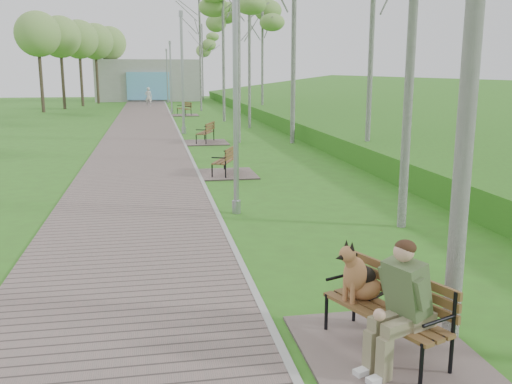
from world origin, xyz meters
TOP-DOWN VIEW (x-y plane):
  - ground at (0.00, 0.00)m, footprint 120.00×120.00m
  - walkway at (-1.75, 21.50)m, footprint 3.50×67.00m
  - kerb at (0.00, 21.50)m, footprint 0.10×67.00m
  - embankment at (12.00, 20.00)m, footprint 14.00×70.00m
  - building_north at (-1.50, 50.97)m, footprint 10.00×5.20m
  - bench_main at (1.03, -2.46)m, footprint 1.85×2.06m
  - bench_second at (0.77, 8.63)m, footprint 1.70×1.88m
  - bench_third at (0.90, 16.15)m, footprint 1.76×1.95m
  - bench_far at (0.89, 31.22)m, footprint 1.80×2.00m
  - lamp_post_near at (0.42, 4.02)m, footprint 0.19×0.19m
  - lamp_post_second at (0.21, 19.90)m, footprint 0.22×0.22m
  - lamp_post_third at (0.15, 33.44)m, footprint 0.19×0.19m
  - lamp_post_far at (0.28, 46.74)m, footprint 0.19×0.19m
  - pedestrian_near at (-1.48, 41.23)m, footprint 0.67×0.54m
  - birch_far_a at (5.68, 28.20)m, footprint 2.52×2.52m
  - birch_far_c at (5.22, 34.69)m, footprint 2.42×2.42m
  - birch_distant_a at (2.41, 35.36)m, footprint 2.60×2.60m
  - birch_distant_b at (3.95, 50.77)m, footprint 2.48×2.48m

SIDE VIEW (x-z plane):
  - ground at x=0.00m, z-range 0.00..0.00m
  - embankment at x=12.00m, z-range -0.80..0.80m
  - walkway at x=-1.75m, z-range 0.00..0.04m
  - kerb at x=0.00m, z-range 0.00..0.05m
  - bench_second at x=0.77m, z-range -0.33..0.71m
  - bench_third at x=0.90m, z-range -0.34..0.74m
  - bench_far at x=0.89m, z-range -0.35..0.76m
  - bench_main at x=1.03m, z-range -0.35..1.26m
  - pedestrian_near at x=-1.48m, z-range 0.00..1.61m
  - building_north at x=-1.50m, z-range -0.01..3.99m
  - lamp_post_near at x=0.42m, z-range -0.16..4.74m
  - lamp_post_far at x=0.28m, z-range -0.16..4.75m
  - lamp_post_third at x=0.15m, z-range -0.16..4.82m
  - lamp_post_second at x=0.21m, z-range -0.19..5.52m
  - birch_distant_b at x=3.95m, z-range 2.22..9.99m
  - birch_far_a at x=5.68m, z-range 2.46..11.10m
  - birch_far_c at x=5.22m, z-range 2.71..12.20m
  - birch_distant_a at x=2.41m, z-range 2.79..12.56m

